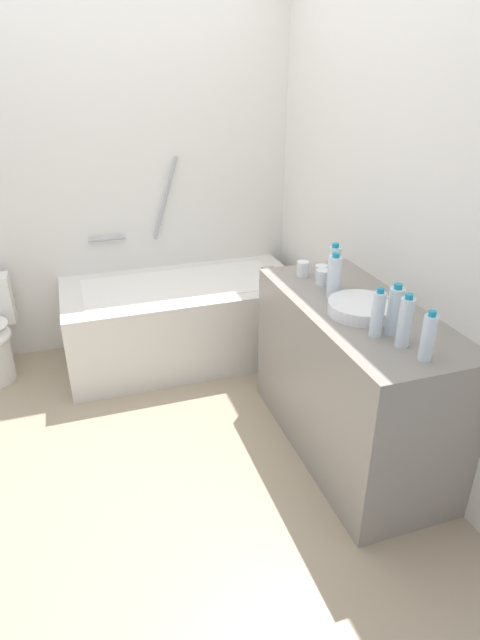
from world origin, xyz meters
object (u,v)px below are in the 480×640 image
(bathtub, at_px, (184,318))
(water_bottle_2, at_px, (395,311))
(drinking_glass_1, at_px, (321,272))
(water_bottle_1, at_px, (405,322))
(water_bottle_3, at_px, (334,277))
(drinking_glass_2, at_px, (322,277))
(water_bottle_5, at_px, (334,269))
(water_bottle_0, at_px, (378,314))
(sink_basin, at_px, (362,308))
(water_bottle_4, at_px, (428,337))
(drinking_glass_0, at_px, (303,269))
(sink_faucet, at_px, (395,303))

(bathtub, height_order, water_bottle_2, bathtub)
(bathtub, distance_m, drinking_glass_1, 1.22)
(bathtub, xyz_separation_m, water_bottle_1, (0.60, -1.68, 0.66))
(water_bottle_3, xyz_separation_m, drinking_glass_2, (0.03, 0.18, -0.07))
(water_bottle_5, bearing_deg, water_bottle_0, -96.47)
(water_bottle_1, distance_m, water_bottle_2, 0.12)
(water_bottle_1, bearing_deg, water_bottle_5, 89.99)
(sink_basin, bearing_deg, drinking_glass_2, 91.87)
(drinking_glass_1, distance_m, drinking_glass_2, 0.09)
(bathtub, relative_size, water_bottle_4, 7.48)
(sink_basin, bearing_deg, water_bottle_0, -104.82)
(water_bottle_1, height_order, water_bottle_4, water_bottle_1)
(water_bottle_5, xyz_separation_m, drinking_glass_2, (-0.01, 0.09, -0.08))
(water_bottle_2, xyz_separation_m, drinking_glass_2, (-0.04, 0.62, -0.07))
(water_bottle_4, height_order, drinking_glass_2, water_bottle_4)
(water_bottle_4, distance_m, drinking_glass_0, 1.01)
(water_bottle_2, relative_size, drinking_glass_2, 2.88)
(water_bottle_2, xyz_separation_m, water_bottle_3, (-0.07, 0.44, 0.00))
(sink_faucet, height_order, water_bottle_1, water_bottle_1)
(water_bottle_1, relative_size, drinking_glass_2, 2.91)
(sink_faucet, relative_size, drinking_glass_1, 1.99)
(water_bottle_1, bearing_deg, drinking_glass_0, 94.18)
(water_bottle_3, xyz_separation_m, drinking_glass_1, (0.06, 0.26, -0.07))
(sink_basin, xyz_separation_m, drinking_glass_1, (0.02, 0.47, 0.01))
(water_bottle_0, height_order, water_bottle_5, water_bottle_5)
(sink_faucet, bearing_deg, drinking_glass_1, 109.29)
(sink_basin, relative_size, drinking_glass_0, 3.76)
(water_bottle_1, bearing_deg, water_bottle_0, 117.14)
(sink_faucet, xyz_separation_m, water_bottle_4, (-0.17, -0.47, 0.07))
(water_bottle_0, xyz_separation_m, water_bottle_1, (0.06, -0.12, 0.01))
(sink_basin, xyz_separation_m, water_bottle_3, (-0.04, 0.21, 0.08))
(bathtub, height_order, water_bottle_5, bathtub)
(sink_faucet, distance_m, water_bottle_1, 0.39)
(bathtub, height_order, water_bottle_0, bathtub)
(water_bottle_1, distance_m, drinking_glass_1, 0.81)
(water_bottle_0, relative_size, drinking_glass_0, 2.62)
(sink_basin, distance_m, drinking_glass_0, 0.54)
(sink_basin, relative_size, water_bottle_3, 1.35)
(sink_basin, xyz_separation_m, water_bottle_4, (0.02, -0.47, 0.07))
(sink_faucet, height_order, water_bottle_0, water_bottle_0)
(sink_faucet, distance_m, water_bottle_5, 0.37)
(drinking_glass_2, bearing_deg, water_bottle_0, -94.23)
(bathtub, distance_m, water_bottle_3, 1.42)
(water_bottle_1, xyz_separation_m, water_bottle_4, (0.02, -0.13, -0.01))
(bathtub, relative_size, water_bottle_1, 6.85)
(water_bottle_2, distance_m, water_bottle_5, 0.53)
(drinking_glass_1, bearing_deg, water_bottle_3, -103.58)
(water_bottle_0, bearing_deg, water_bottle_2, -1.66)
(sink_faucet, distance_m, drinking_glass_1, 0.50)
(bathtub, xyz_separation_m, sink_faucet, (0.78, -1.34, 0.58))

